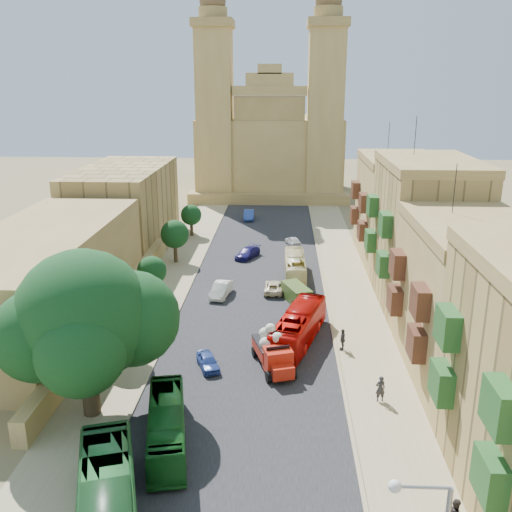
# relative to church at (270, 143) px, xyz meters

# --- Properties ---
(ground) EXTENTS (260.00, 260.00, 0.00)m
(ground) POSITION_rel_church_xyz_m (0.00, -78.61, -9.52)
(ground) COLOR brown
(road_surface) EXTENTS (14.00, 140.00, 0.01)m
(road_surface) POSITION_rel_church_xyz_m (0.00, -48.61, -9.51)
(road_surface) COLOR black
(road_surface) RESTS_ON ground
(sidewalk_east) EXTENTS (5.00, 140.00, 0.01)m
(sidewalk_east) POSITION_rel_church_xyz_m (9.50, -48.61, -9.51)
(sidewalk_east) COLOR #988964
(sidewalk_east) RESTS_ON ground
(sidewalk_west) EXTENTS (5.00, 140.00, 0.01)m
(sidewalk_west) POSITION_rel_church_xyz_m (-9.50, -48.61, -9.51)
(sidewalk_west) COLOR #988964
(sidewalk_west) RESTS_ON ground
(kerb_east) EXTENTS (0.25, 140.00, 0.12)m
(kerb_east) POSITION_rel_church_xyz_m (7.00, -48.61, -9.46)
(kerb_east) COLOR #988964
(kerb_east) RESTS_ON ground
(kerb_west) EXTENTS (0.25, 140.00, 0.12)m
(kerb_west) POSITION_rel_church_xyz_m (-7.00, -48.61, -9.46)
(kerb_west) COLOR #988964
(kerb_west) RESTS_ON ground
(townhouse_b) EXTENTS (9.00, 14.00, 14.90)m
(townhouse_b) POSITION_rel_church_xyz_m (15.95, -67.61, -3.86)
(townhouse_b) COLOR #A38549
(townhouse_b) RESTS_ON ground
(townhouse_c) EXTENTS (9.00, 14.00, 17.40)m
(townhouse_c) POSITION_rel_church_xyz_m (15.95, -53.61, -2.61)
(townhouse_c) COLOR tan
(townhouse_c) RESTS_ON ground
(townhouse_d) EXTENTS (9.00, 14.00, 15.90)m
(townhouse_d) POSITION_rel_church_xyz_m (15.95, -39.61, -3.36)
(townhouse_d) COLOR #A38549
(townhouse_d) RESTS_ON ground
(west_wall) EXTENTS (1.00, 40.00, 1.80)m
(west_wall) POSITION_rel_church_xyz_m (-12.50, -58.61, -8.62)
(west_wall) COLOR #A38549
(west_wall) RESTS_ON ground
(west_building_low) EXTENTS (10.00, 28.00, 8.40)m
(west_building_low) POSITION_rel_church_xyz_m (-18.00, -60.61, -5.32)
(west_building_low) COLOR olive
(west_building_low) RESTS_ON ground
(west_building_mid) EXTENTS (10.00, 22.00, 10.00)m
(west_building_mid) POSITION_rel_church_xyz_m (-18.00, -34.61, -4.52)
(west_building_mid) COLOR tan
(west_building_mid) RESTS_ON ground
(church) EXTENTS (28.00, 22.50, 36.30)m
(church) POSITION_rel_church_xyz_m (0.00, 0.00, 0.00)
(church) COLOR #A38549
(church) RESTS_ON ground
(ficus_tree) EXTENTS (10.96, 10.08, 10.96)m
(ficus_tree) POSITION_rel_church_xyz_m (-9.40, -74.61, -3.04)
(ficus_tree) COLOR #332819
(ficus_tree) RESTS_ON ground
(street_tree_a) EXTENTS (3.41, 3.41, 5.24)m
(street_tree_a) POSITION_rel_church_xyz_m (-10.00, -66.61, -6.01)
(street_tree_a) COLOR #332819
(street_tree_a) RESTS_ON ground
(street_tree_b) EXTENTS (2.86, 2.86, 4.40)m
(street_tree_b) POSITION_rel_church_xyz_m (-10.00, -54.61, -6.58)
(street_tree_b) COLOR #332819
(street_tree_b) RESTS_ON ground
(street_tree_c) EXTENTS (3.31, 3.31, 5.09)m
(street_tree_c) POSITION_rel_church_xyz_m (-10.00, -42.61, -6.11)
(street_tree_c) COLOR #332819
(street_tree_c) RESTS_ON ground
(street_tree_d) EXTENTS (2.85, 2.85, 4.38)m
(street_tree_d) POSITION_rel_church_xyz_m (-10.00, -30.61, -6.59)
(street_tree_d) COLOR #332819
(street_tree_d) RESTS_ON ground
(red_truck) EXTENTS (3.52, 5.77, 3.19)m
(red_truck) POSITION_rel_church_xyz_m (2.05, -67.90, -8.11)
(red_truck) COLOR red
(red_truck) RESTS_ON ground
(olive_pickup) EXTENTS (3.07, 4.28, 1.62)m
(olive_pickup) POSITION_rel_church_xyz_m (4.00, -54.43, -8.72)
(olive_pickup) COLOR #3D5720
(olive_pickup) RESTS_ON ground
(bus_green_south) EXTENTS (5.85, 11.51, 3.13)m
(bus_green_south) POSITION_rel_church_xyz_m (-5.26, -84.95, -7.95)
(bus_green_south) COLOR #1D5226
(bus_green_south) RESTS_ON ground
(bus_green_north) EXTENTS (3.72, 9.08, 2.47)m
(bus_green_north) POSITION_rel_church_xyz_m (-4.00, -77.61, -8.28)
(bus_green_north) COLOR #14591C
(bus_green_north) RESTS_ON ground
(bus_red_east) EXTENTS (5.11, 10.32, 2.80)m
(bus_red_east) POSITION_rel_church_xyz_m (4.00, -63.54, -8.11)
(bus_red_east) COLOR #BF0904
(bus_red_east) RESTS_ON ground
(bus_cream_east) EXTENTS (2.22, 8.98, 2.49)m
(bus_cream_east) POSITION_rel_church_xyz_m (4.00, -47.35, -8.27)
(bus_cream_east) COLOR beige
(bus_cream_east) RESTS_ON ground
(car_blue_a) EXTENTS (2.36, 3.47, 1.10)m
(car_blue_a) POSITION_rel_church_xyz_m (-2.82, -68.22, -8.97)
(car_blue_a) COLOR #2E4799
(car_blue_a) RESTS_ON ground
(car_white_a) EXTENTS (2.10, 4.38, 1.38)m
(car_white_a) POSITION_rel_church_xyz_m (-3.45, -53.41, -8.82)
(car_white_a) COLOR white
(car_white_a) RESTS_ON ground
(car_cream) EXTENTS (1.96, 4.07, 1.12)m
(car_cream) POSITION_rel_church_xyz_m (1.78, -51.99, -8.96)
(car_cream) COLOR beige
(car_cream) RESTS_ON ground
(car_dkblue) EXTENTS (3.36, 4.59, 1.23)m
(car_dkblue) POSITION_rel_church_xyz_m (-1.62, -40.45, -8.90)
(car_dkblue) COLOR #161357
(car_dkblue) RESTS_ON ground
(car_white_b) EXTENTS (2.34, 3.57, 1.13)m
(car_white_b) POSITION_rel_church_xyz_m (3.94, -34.58, -8.95)
(car_white_b) COLOR silver
(car_white_b) RESTS_ON ground
(car_blue_b) EXTENTS (1.69, 4.44, 1.45)m
(car_blue_b) POSITION_rel_church_xyz_m (-2.71, -20.54, -8.79)
(car_blue_b) COLOR #3150AD
(car_blue_b) RESTS_ON ground
(pedestrian_a) EXTENTS (0.74, 0.55, 1.85)m
(pedestrian_a) POSITION_rel_church_xyz_m (9.28, -72.21, -8.59)
(pedestrian_a) COLOR #2A282B
(pedestrian_a) RESTS_ON ground
(pedestrian_c) EXTENTS (0.68, 1.13, 1.79)m
(pedestrian_c) POSITION_rel_church_xyz_m (7.50, -64.71, -8.62)
(pedestrian_c) COLOR #353535
(pedestrian_c) RESTS_ON ground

